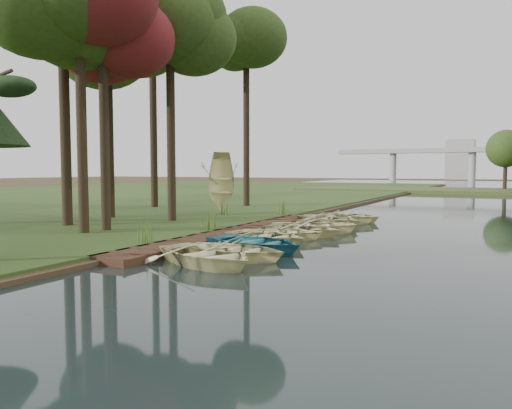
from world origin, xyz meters
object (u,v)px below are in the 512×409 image
at_px(rowboat_0, 206,252).
at_px(stored_rowboat, 221,207).
at_px(rowboat_2, 255,240).
at_px(boardwalk, 236,233).
at_px(rowboat_1, 234,248).

distance_m(rowboat_0, stored_rowboat, 15.08).
bearing_deg(stored_rowboat, rowboat_2, -111.12).
bearing_deg(boardwalk, rowboat_0, -67.88).
height_order(rowboat_1, rowboat_2, rowboat_2).
distance_m(rowboat_0, rowboat_2, 2.96).
distance_m(boardwalk, rowboat_1, 5.97).
xyz_separation_m(rowboat_0, stored_rowboat, (-7.44, 13.12, 0.22)).
relative_size(rowboat_1, stored_rowboat, 0.96).
bearing_deg(rowboat_1, rowboat_0, 170.42).
height_order(boardwalk, stored_rowboat, stored_rowboat).
height_order(boardwalk, rowboat_0, rowboat_0).
bearing_deg(rowboat_2, rowboat_1, -164.93).
bearing_deg(stored_rowboat, rowboat_1, -114.81).
xyz_separation_m(boardwalk, rowboat_2, (2.77, -3.54, 0.30)).
xyz_separation_m(rowboat_1, rowboat_2, (-0.12, 1.68, 0.03)).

